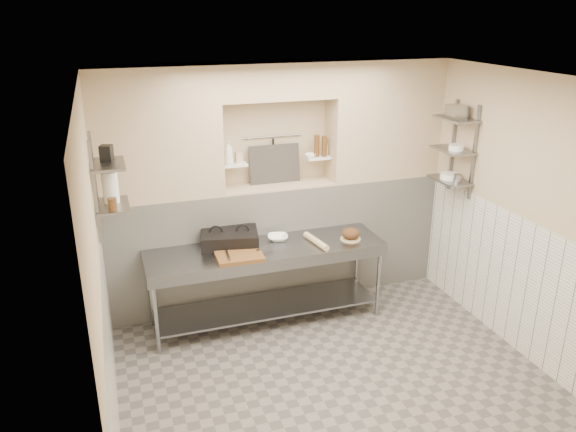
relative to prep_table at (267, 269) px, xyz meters
name	(u,v)px	position (x,y,z in m)	size (l,w,h in m)	color
floor	(332,380)	(0.31, -1.18, -0.69)	(4.00, 3.90, 0.10)	#6A645E
ceiling	(342,74)	(0.31, -1.18, 2.21)	(4.00, 3.90, 0.10)	silver
wall_left	(92,275)	(-1.74, -1.18, 0.76)	(0.10, 3.90, 2.80)	tan
wall_right	(528,217)	(2.36, -1.18, 0.76)	(0.10, 3.90, 2.80)	tan
wall_back	(271,180)	(0.31, 0.82, 0.76)	(4.00, 0.10, 2.80)	tan
wall_front	(476,375)	(0.31, -3.18, 0.76)	(4.00, 0.10, 2.80)	tan
backwall_lower	(278,242)	(0.31, 0.57, 0.06)	(4.00, 0.40, 1.40)	silver
alcove_sill	(277,185)	(0.31, 0.57, 0.77)	(1.30, 0.40, 0.02)	tan
backwall_pillar_left	(156,134)	(-1.02, 0.57, 1.46)	(1.35, 0.40, 1.40)	tan
backwall_pillar_right	(384,119)	(1.63, 0.57, 1.46)	(1.35, 0.40, 1.40)	tan
backwall_header	(277,81)	(0.31, 0.57, 1.96)	(1.30, 0.40, 0.40)	tan
wainscot_left	(110,351)	(-1.68, -1.18, 0.06)	(0.02, 3.90, 1.40)	silver
wainscot_right	(513,281)	(2.30, -1.18, 0.06)	(0.02, 3.90, 1.40)	silver
alcove_shelf_left	(234,165)	(-0.19, 0.57, 1.06)	(0.28, 0.16, 0.03)	white
alcove_shelf_right	(318,158)	(0.81, 0.57, 1.06)	(0.28, 0.16, 0.03)	white
utensil_rail	(273,136)	(0.31, 0.74, 1.31)	(0.02, 0.02, 0.70)	gray
hanging_steel	(273,151)	(0.31, 0.72, 1.14)	(0.02, 0.02, 0.30)	black
splash_panel	(275,164)	(0.31, 0.67, 1.00)	(0.60, 0.02, 0.45)	#383330
shelf_rail_left_a	(95,181)	(-1.67, 0.07, 1.16)	(0.03, 0.03, 0.95)	slate
shelf_rail_left_b	(95,193)	(-1.67, -0.33, 1.16)	(0.03, 0.03, 0.95)	slate
wall_shelf_left_lower	(113,206)	(-1.53, -0.13, 0.96)	(0.30, 0.50, 0.03)	slate
wall_shelf_left_upper	(108,164)	(-1.53, -0.13, 1.36)	(0.30, 0.50, 0.03)	slate
shelf_rail_right_a	(453,145)	(2.28, 0.07, 1.21)	(0.03, 0.03, 1.05)	slate
shelf_rail_right_b	(474,153)	(2.28, -0.33, 1.21)	(0.03, 0.03, 1.05)	slate
wall_shelf_right_lower	(450,180)	(2.15, -0.13, 0.86)	(0.30, 0.50, 0.03)	slate
wall_shelf_right_mid	(453,150)	(2.15, -0.13, 1.21)	(0.30, 0.50, 0.03)	slate
wall_shelf_right_upper	(456,119)	(2.15, -0.13, 1.56)	(0.30, 0.50, 0.03)	slate
prep_table	(267,269)	(0.00, 0.00, 0.00)	(2.60, 0.70, 0.90)	gray
panini_press	(230,238)	(-0.36, 0.19, 0.34)	(0.68, 0.55, 0.17)	black
cutting_board	(240,257)	(-0.34, -0.18, 0.28)	(0.48, 0.34, 0.04)	brown
knife_blade	(265,247)	(-0.04, -0.09, 0.31)	(0.24, 0.03, 0.01)	gray
tongs	(228,255)	(-0.46, -0.18, 0.31)	(0.02, 0.02, 0.25)	gray
mixing_bowl	(278,238)	(0.18, 0.17, 0.29)	(0.23, 0.23, 0.06)	white
rolling_pin	(316,241)	(0.55, -0.08, 0.29)	(0.07, 0.07, 0.45)	beige
bread_board	(351,239)	(0.96, -0.07, 0.26)	(0.23, 0.23, 0.01)	beige
bread_loaf	(351,233)	(0.96, -0.07, 0.33)	(0.20, 0.20, 0.12)	#4C2D19
bottle_soap	(229,153)	(-0.26, 0.56, 1.20)	(0.10, 0.10, 0.27)	white
jar_alcove	(239,157)	(-0.13, 0.61, 1.13)	(0.08, 0.08, 0.11)	tan
bowl_alcove	(310,156)	(0.71, 0.57, 1.09)	(0.13, 0.13, 0.04)	white
condiment_a	(324,146)	(0.88, 0.55, 1.19)	(0.06, 0.06, 0.24)	#4C2E14
condiment_b	(317,146)	(0.79, 0.59, 1.20)	(0.06, 0.06, 0.25)	#4C2E14
condiment_c	(324,151)	(0.89, 0.57, 1.13)	(0.08, 0.08, 0.13)	white
jug_left	(110,187)	(-1.53, -0.07, 1.12)	(0.15, 0.15, 0.30)	white
jar_left	(112,204)	(-1.53, -0.31, 1.03)	(0.08, 0.08, 0.12)	#4C2E14
box_left_upper	(106,153)	(-1.53, -0.05, 1.44)	(0.11, 0.11, 0.15)	black
bowl_right	(449,176)	(2.15, -0.12, 0.90)	(0.21, 0.21, 0.06)	white
canister_right	(457,178)	(2.15, -0.27, 0.92)	(0.09, 0.09, 0.09)	gray
bowl_right_mid	(457,147)	(2.15, -0.20, 1.25)	(0.17, 0.17, 0.06)	white
basket_right	(456,111)	(2.15, -0.12, 1.64)	(0.17, 0.21, 0.14)	gray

